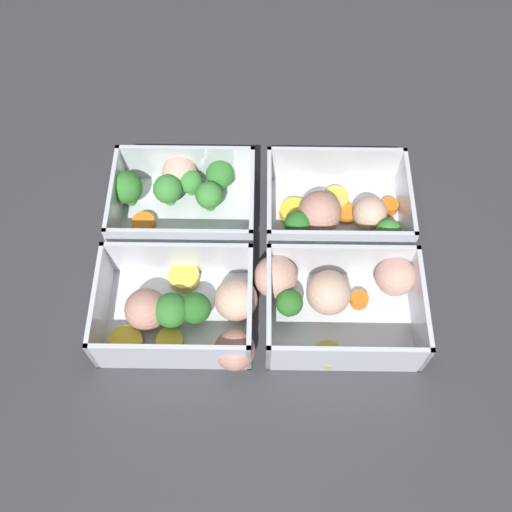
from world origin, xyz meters
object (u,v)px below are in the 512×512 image
(container_near_right, at_px, (328,296))
(container_far_right, at_px, (333,212))
(container_near_left, at_px, (183,313))
(container_far_left, at_px, (175,195))

(container_near_right, relative_size, container_far_right, 1.14)
(container_near_left, height_order, container_near_right, same)
(container_near_left, relative_size, container_near_right, 0.96)
(container_far_left, bearing_deg, container_near_left, -82.25)
(container_near_left, distance_m, container_far_right, 0.21)
(container_near_right, bearing_deg, container_far_left, 143.54)
(container_near_left, relative_size, container_far_right, 1.09)
(container_far_left, height_order, container_far_right, same)
(container_near_right, xyz_separation_m, container_far_left, (-0.18, 0.13, -0.00))
(container_far_left, xyz_separation_m, container_far_right, (0.19, -0.02, -0.00))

